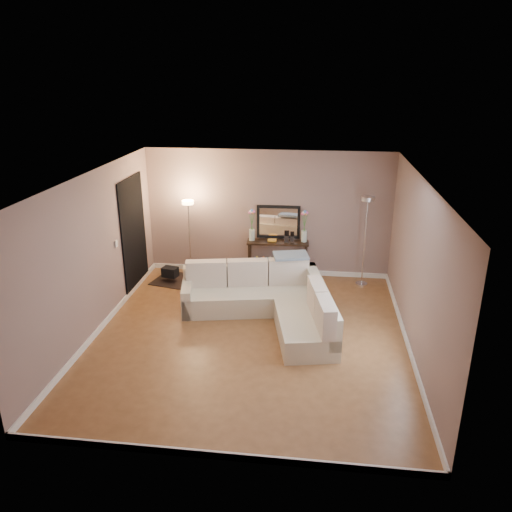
# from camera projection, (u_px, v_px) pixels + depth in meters

# --- Properties ---
(floor) EXTENTS (5.00, 5.50, 0.01)m
(floor) POSITION_uv_depth(u_px,v_px,m) (250.00, 337.00, 8.09)
(floor) COLOR brown
(floor) RESTS_ON ground
(ceiling) EXTENTS (5.00, 5.50, 0.01)m
(ceiling) POSITION_uv_depth(u_px,v_px,m) (249.00, 177.00, 7.18)
(ceiling) COLOR white
(ceiling) RESTS_ON ground
(wall_back) EXTENTS (5.00, 0.02, 2.60)m
(wall_back) POSITION_uv_depth(u_px,v_px,m) (268.00, 214.00, 10.20)
(wall_back) COLOR gray
(wall_back) RESTS_ON ground
(wall_front) EXTENTS (5.00, 0.02, 2.60)m
(wall_front) POSITION_uv_depth(u_px,v_px,m) (213.00, 359.00, 5.07)
(wall_front) COLOR gray
(wall_front) RESTS_ON ground
(wall_left) EXTENTS (0.02, 5.50, 2.60)m
(wall_left) POSITION_uv_depth(u_px,v_px,m) (93.00, 255.00, 7.92)
(wall_left) COLOR gray
(wall_left) RESTS_ON ground
(wall_right) EXTENTS (0.02, 5.50, 2.60)m
(wall_right) POSITION_uv_depth(u_px,v_px,m) (418.00, 269.00, 7.34)
(wall_right) COLOR gray
(wall_right) RESTS_ON ground
(baseboard_back) EXTENTS (5.00, 0.03, 0.10)m
(baseboard_back) POSITION_uv_depth(u_px,v_px,m) (267.00, 271.00, 10.61)
(baseboard_back) COLOR white
(baseboard_back) RESTS_ON ground
(baseboard_front) EXTENTS (5.00, 0.03, 0.10)m
(baseboard_front) POSITION_uv_depth(u_px,v_px,m) (217.00, 455.00, 5.53)
(baseboard_front) COLOR white
(baseboard_front) RESTS_ON ground
(baseboard_left) EXTENTS (0.03, 5.50, 0.10)m
(baseboard_left) POSITION_uv_depth(u_px,v_px,m) (103.00, 325.00, 8.36)
(baseboard_left) COLOR white
(baseboard_left) RESTS_ON ground
(baseboard_right) EXTENTS (0.03, 5.50, 0.10)m
(baseboard_right) POSITION_uv_depth(u_px,v_px,m) (407.00, 344.00, 7.78)
(baseboard_right) COLOR white
(baseboard_right) RESTS_ON ground
(doorway) EXTENTS (0.02, 1.20, 2.20)m
(doorway) POSITION_uv_depth(u_px,v_px,m) (134.00, 234.00, 9.57)
(doorway) COLOR black
(doorway) RESTS_ON ground
(switch_plate) EXTENTS (0.02, 0.08, 0.12)m
(switch_plate) POSITION_uv_depth(u_px,v_px,m) (116.00, 244.00, 8.75)
(switch_plate) COLOR white
(switch_plate) RESTS_ON ground
(sectional_sofa) EXTENTS (2.83, 2.45, 0.86)m
(sectional_sofa) POSITION_uv_depth(u_px,v_px,m) (270.00, 300.00, 8.62)
(sectional_sofa) COLOR beige
(sectional_sofa) RESTS_ON floor
(throw_blanket) EXTENTS (0.68, 0.49, 0.08)m
(throw_blanket) POSITION_uv_depth(u_px,v_px,m) (291.00, 256.00, 8.99)
(throw_blanket) COLOR gray
(throw_blanket) RESTS_ON sectional_sofa
(console_table) EXTENTS (1.27, 0.39, 0.77)m
(console_table) POSITION_uv_depth(u_px,v_px,m) (274.00, 257.00, 10.30)
(console_table) COLOR black
(console_table) RESTS_ON floor
(leaning_mirror) EXTENTS (0.89, 0.08, 0.69)m
(leaning_mirror) POSITION_uv_depth(u_px,v_px,m) (278.00, 222.00, 10.20)
(leaning_mirror) COLOR black
(leaning_mirror) RESTS_ON console_table
(table_decor) EXTENTS (0.53, 0.12, 0.13)m
(table_decor) POSITION_uv_depth(u_px,v_px,m) (278.00, 240.00, 10.13)
(table_decor) COLOR gold
(table_decor) RESTS_ON console_table
(flower_vase_left) EXTENTS (0.15, 0.12, 0.66)m
(flower_vase_left) POSITION_uv_depth(u_px,v_px,m) (252.00, 227.00, 10.12)
(flower_vase_left) COLOR silver
(flower_vase_left) RESTS_ON console_table
(flower_vase_right) EXTENTS (0.15, 0.12, 0.66)m
(flower_vase_right) POSITION_uv_depth(u_px,v_px,m) (304.00, 228.00, 10.04)
(flower_vase_right) COLOR silver
(flower_vase_right) RESTS_ON console_table
(floor_lamp_lit) EXTENTS (0.28, 0.28, 1.63)m
(floor_lamp_lit) POSITION_uv_depth(u_px,v_px,m) (189.00, 224.00, 10.05)
(floor_lamp_lit) COLOR silver
(floor_lamp_lit) RESTS_ON floor
(floor_lamp_unlit) EXTENTS (0.26, 0.26, 1.81)m
(floor_lamp_unlit) POSITION_uv_depth(u_px,v_px,m) (366.00, 224.00, 9.61)
(floor_lamp_unlit) COLOR silver
(floor_lamp_unlit) RESTS_ON floor
(charcoal_rug) EXTENTS (1.22, 1.02, 0.01)m
(charcoal_rug) POSITION_uv_depth(u_px,v_px,m) (181.00, 281.00, 10.21)
(charcoal_rug) COLOR black
(charcoal_rug) RESTS_ON floor
(black_bag) EXTENTS (0.34, 0.28, 0.19)m
(black_bag) POSITION_uv_depth(u_px,v_px,m) (170.00, 272.00, 10.11)
(black_bag) COLOR black
(black_bag) RESTS_ON charcoal_rug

